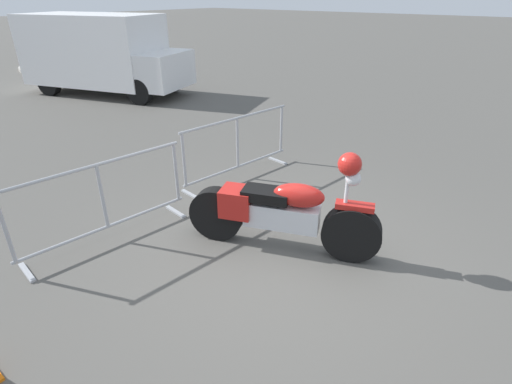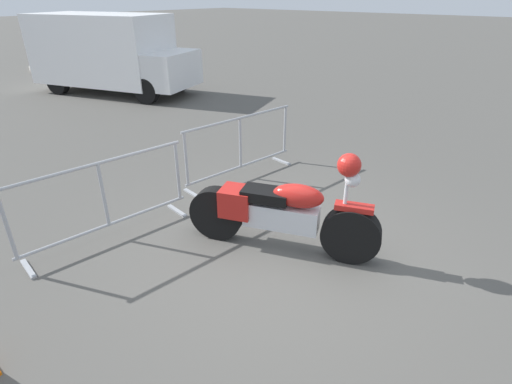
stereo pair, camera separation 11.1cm
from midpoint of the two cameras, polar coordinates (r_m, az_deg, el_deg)
ground_plane at (r=4.94m, az=4.21°, el=-9.14°), size 120.00×120.00×0.00m
motorcycle at (r=4.82m, az=4.28°, el=-2.84°), size 1.10×2.27×1.35m
crowd_barrier_near at (r=5.31m, az=-20.29°, el=-1.10°), size 2.25×0.69×1.07m
crowd_barrier_far at (r=6.74m, az=-1.77°, el=6.46°), size 2.25×0.69×1.07m
delivery_van at (r=13.72m, az=-20.05°, el=18.32°), size 3.45×5.36×2.31m
planter_island at (r=19.68m, az=-22.66°, el=17.01°), size 4.72×4.72×1.04m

